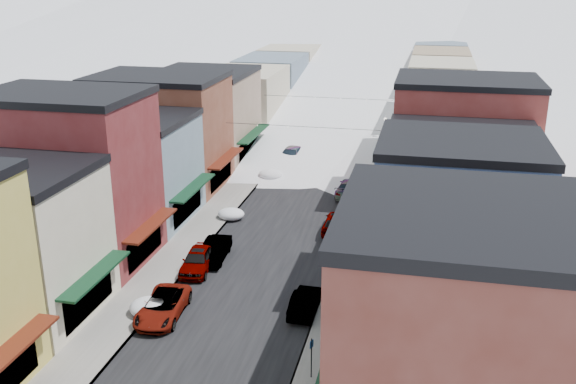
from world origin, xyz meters
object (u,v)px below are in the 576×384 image
at_px(car_silver_sedan, 198,260).
at_px(car_dark_hatch, 215,250).
at_px(streetlamp_near, 359,192).
at_px(car_white_suv, 163,306).
at_px(car_green_sedan, 305,302).
at_px(trash_can, 348,247).

height_order(car_silver_sedan, car_dark_hatch, car_silver_sedan).
relative_size(car_dark_hatch, streetlamp_near, 1.03).
bearing_deg(car_white_suv, car_silver_sedan, 86.96).
relative_size(car_green_sedan, streetlamp_near, 0.96).
bearing_deg(trash_can, car_silver_sedan, -154.18).
relative_size(car_silver_sedan, car_green_sedan, 1.13).
height_order(trash_can, streetlamp_near, streetlamp_near).
bearing_deg(car_silver_sedan, streetlamp_near, 41.62).
height_order(car_dark_hatch, trash_can, car_dark_hatch).
bearing_deg(car_silver_sedan, trash_can, 20.11).
height_order(car_green_sedan, trash_can, car_green_sedan).
relative_size(car_green_sedan, trash_can, 4.37).
height_order(car_white_suv, car_green_sedan, car_white_suv).
xyz_separation_m(car_white_suv, car_dark_hatch, (0.48, 8.63, 0.02)).
relative_size(car_dark_hatch, trash_can, 4.69).
relative_size(car_white_suv, car_green_sedan, 1.25).
height_order(car_white_suv, car_silver_sedan, car_silver_sedan).
bearing_deg(streetlamp_near, car_silver_sedan, -132.67).
xyz_separation_m(car_white_suv, streetlamp_near, (10.02, 17.68, 2.19)).
relative_size(car_white_suv, car_silver_sedan, 1.10).
bearing_deg(car_white_suv, car_dark_hatch, 82.60).
xyz_separation_m(car_silver_sedan, streetlamp_near, (10.16, 11.02, 2.11)).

